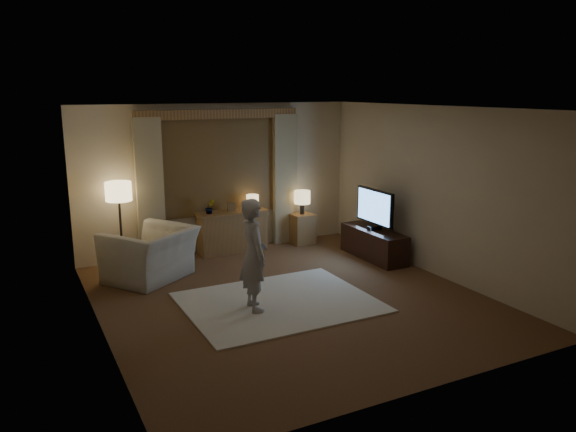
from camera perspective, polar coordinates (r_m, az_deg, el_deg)
room at (r=7.93m, az=-1.43°, el=1.84°), size 5.04×5.54×2.64m
rug at (r=7.71m, az=-0.95°, el=-8.75°), size 2.50×2.00×0.02m
sideboard at (r=9.99m, az=-5.69°, el=-1.70°), size 1.20×0.40×0.70m
picture_frame at (r=9.89m, az=-5.74°, el=0.82°), size 0.16×0.02×0.20m
plant at (r=9.74m, az=-7.94°, el=0.89°), size 0.17×0.13×0.30m
table_lamp_sideboard at (r=10.01m, az=-3.62°, el=1.59°), size 0.22×0.22×0.30m
floor_lamp at (r=9.26m, az=-16.82°, el=1.94°), size 0.41×0.41×1.41m
armchair at (r=8.76m, az=-13.81°, el=-3.82°), size 1.59×1.56×0.78m
side_table at (r=10.52m, az=1.44°, el=-1.28°), size 0.40×0.40×0.56m
table_lamp_side at (r=10.40m, az=1.46°, el=1.86°), size 0.30×0.30×0.44m
tv_stand at (r=9.72m, az=8.70°, el=-2.81°), size 0.45×1.40×0.50m
tv at (r=9.57m, az=8.82°, el=0.84°), size 0.24×0.96×0.70m
person at (r=7.24m, az=-3.51°, el=-3.95°), size 0.40×0.57×1.47m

